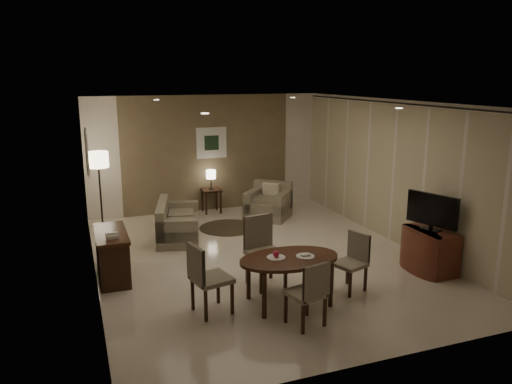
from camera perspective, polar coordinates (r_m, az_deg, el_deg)
name	(u,v)px	position (r m, az deg, el deg)	size (l,w,h in m)	color
room_shell	(252,179)	(8.83, -0.45, 1.54)	(5.50, 7.00, 2.70)	beige
taupe_accent	(207,153)	(11.73, -5.59, 4.40)	(3.96, 0.03, 2.70)	olive
curtain_wall	(393,174)	(9.73, 15.41, 1.98)	(0.08, 6.70, 2.58)	#BCB193
curtain_rod	(398,103)	(9.57, 15.89, 9.75)	(0.03, 0.03, 6.80)	black
art_back_frame	(211,143)	(11.70, -5.11, 5.63)	(0.72, 0.03, 0.72)	silver
art_back_canvas	(212,143)	(11.68, -5.09, 5.62)	(0.34, 0.01, 0.34)	black
art_left_frame	(87,152)	(9.03, -18.78, 4.32)	(0.03, 0.60, 0.80)	silver
art_left_canvas	(88,152)	(9.03, -18.69, 4.33)	(0.01, 0.46, 0.64)	gray
downlight_nl	(205,113)	(6.14, -5.85, 8.92)	(0.10, 0.10, 0.01)	white
downlight_nr	(399,108)	(7.36, 16.03, 9.19)	(0.10, 0.10, 0.01)	white
downlight_fl	(156,100)	(9.67, -11.33, 10.29)	(0.10, 0.10, 0.01)	white
downlight_fr	(293,98)	(10.48, 4.22, 10.72)	(0.10, 0.10, 0.01)	white
console_desk	(112,255)	(8.22, -16.11, -6.95)	(0.48, 1.20, 0.75)	#462816
telephone	(112,235)	(7.80, -16.14, -4.75)	(0.20, 0.14, 0.09)	white
tv_cabinet	(430,250)	(8.67, 19.26, -6.31)	(0.48, 0.90, 0.70)	brown
flat_tv	(432,211)	(8.46, 19.50, -2.05)	(0.06, 0.88, 0.60)	black
dining_table	(289,280)	(7.11, 3.80, -10.02)	(1.43, 0.90, 0.67)	#462816
chair_near	(306,292)	(6.50, 5.68, -11.36)	(0.43, 0.43, 0.89)	gray
chair_far	(266,253)	(7.56, 1.18, -6.95)	(0.51, 0.51, 1.06)	gray
chair_left	(212,278)	(6.79, -5.08, -9.75)	(0.48, 0.48, 0.99)	gray
chair_right	(349,263)	(7.56, 10.62, -8.01)	(0.42, 0.42, 0.86)	gray
plate_a	(276,257)	(6.96, 2.30, -7.49)	(0.26, 0.26, 0.02)	white
plate_b	(305,256)	(7.03, 5.66, -7.33)	(0.26, 0.26, 0.02)	white
fruit_apple	(276,254)	(6.94, 2.31, -7.08)	(0.09, 0.09, 0.09)	red
napkin	(305,255)	(7.02, 5.66, -7.15)	(0.12, 0.08, 0.03)	white
round_rug	(228,227)	(10.55, -3.21, -4.07)	(1.20, 1.20, 0.01)	#463D27
sofa	(178,220)	(9.90, -8.87, -3.22)	(0.77, 1.54, 0.72)	gray
armchair	(268,201)	(11.13, 1.39, -1.03)	(0.89, 0.84, 0.79)	gray
side_table	(211,201)	(11.68, -5.11, -1.00)	(0.44, 0.44, 0.56)	black
table_lamp	(211,179)	(11.56, -5.17, 1.54)	(0.22, 0.22, 0.50)	#FFEAC1
floor_lamp	(100,192)	(10.63, -17.36, 0.03)	(0.42, 0.42, 1.64)	#FFE5B7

